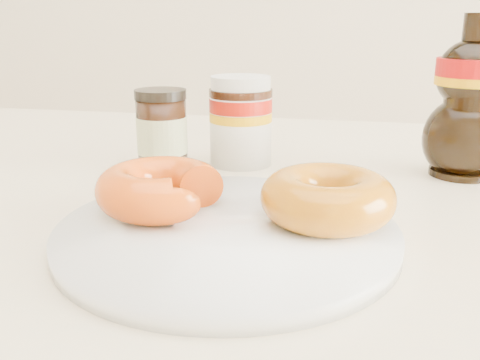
% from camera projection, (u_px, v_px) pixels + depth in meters
% --- Properties ---
extents(dining_table, '(1.40, 0.90, 0.75)m').
position_uv_depth(dining_table, '(245.00, 286.00, 0.52)').
color(dining_table, beige).
rests_on(dining_table, ground).
extents(plate, '(0.27, 0.27, 0.01)m').
position_uv_depth(plate, '(227.00, 232.00, 0.42)').
color(plate, white).
rests_on(plate, dining_table).
extents(donut_bitten, '(0.14, 0.14, 0.04)m').
position_uv_depth(donut_bitten, '(160.00, 188.00, 0.44)').
color(donut_bitten, '#C9420B').
rests_on(donut_bitten, plate).
extents(donut_whole, '(0.11, 0.11, 0.04)m').
position_uv_depth(donut_whole, '(327.00, 197.00, 0.42)').
color(donut_whole, '#A86A0A').
rests_on(donut_whole, plate).
extents(nutella_jar, '(0.07, 0.07, 0.10)m').
position_uv_depth(nutella_jar, '(241.00, 117.00, 0.62)').
color(nutella_jar, white).
rests_on(nutella_jar, dining_table).
extents(syrup_bottle, '(0.11, 0.10, 0.17)m').
position_uv_depth(syrup_bottle, '(469.00, 98.00, 0.57)').
color(syrup_bottle, black).
rests_on(syrup_bottle, dining_table).
extents(dark_jar, '(0.06, 0.06, 0.09)m').
position_uv_depth(dark_jar, '(162.00, 131.00, 0.60)').
color(dark_jar, black).
rests_on(dark_jar, dining_table).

